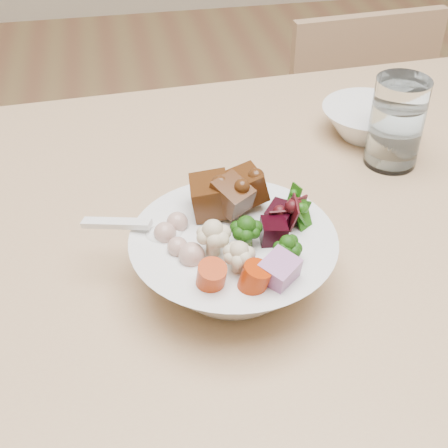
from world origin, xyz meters
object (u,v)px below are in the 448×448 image
object	(u,v)px
water_glass	(396,126)
side_bowl	(367,122)
chair_far	(371,171)
food_bowl	(234,256)

from	to	relation	value
water_glass	side_bowl	bearing A→B (deg)	95.01
chair_far	food_bowl	bearing A→B (deg)	-129.53
food_bowl	side_bowl	distance (m)	0.37
chair_far	water_glass	xyz separation A→B (m)	(-0.22, -0.48, 0.41)
food_bowl	water_glass	xyz separation A→B (m)	(0.26, 0.19, 0.02)
water_glass	side_bowl	xyz separation A→B (m)	(-0.01, 0.08, -0.03)
chair_far	food_bowl	world-z (taller)	food_bowl
food_bowl	water_glass	size ratio (longest dim) A/B	1.75
water_glass	side_bowl	size ratio (longest dim) A/B	0.92
chair_far	water_glass	bearing A→B (deg)	-118.62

